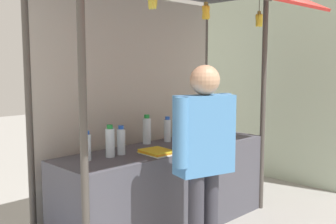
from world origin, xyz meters
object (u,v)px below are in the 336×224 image
(water_bottle_mid_left, at_px, (147,130))
(water_bottle_mid_right, at_px, (110,142))
(magazine_stack_front_right, at_px, (157,152))
(banana_bunch_leftmost, at_px, (152,0))
(water_bottle_back_right, at_px, (87,147))
(banana_bunch_inner_right, at_px, (259,20))
(vendor_person, at_px, (204,148))
(water_bottle_right, at_px, (121,141))
(banana_bunch_inner_left, at_px, (206,12))
(water_bottle_far_left, at_px, (167,130))
(magazine_stack_left, at_px, (215,136))

(water_bottle_mid_left, height_order, water_bottle_mid_right, water_bottle_mid_left)
(magazine_stack_front_right, bearing_deg, banana_bunch_leftmost, -138.07)
(water_bottle_back_right, relative_size, magazine_stack_front_right, 0.80)
(water_bottle_mid_left, height_order, banana_bunch_inner_right, banana_bunch_inner_right)
(vendor_person, bearing_deg, water_bottle_mid_left, 89.75)
(water_bottle_right, distance_m, banana_bunch_inner_left, 1.40)
(water_bottle_right, height_order, banana_bunch_inner_left, banana_bunch_inner_left)
(water_bottle_far_left, distance_m, magazine_stack_front_right, 0.61)
(water_bottle_mid_left, xyz_separation_m, banana_bunch_inner_left, (0.11, -0.69, 1.15))
(water_bottle_back_right, height_order, magazine_stack_left, water_bottle_back_right)
(banana_bunch_inner_left, bearing_deg, vendor_person, -140.07)
(banana_bunch_inner_left, xyz_separation_m, banana_bunch_leftmost, (-0.65, 0.00, 0.04))
(water_bottle_back_right, height_order, magazine_stack_front_right, water_bottle_back_right)
(magazine_stack_left, distance_m, banana_bunch_inner_left, 1.48)
(water_bottle_far_left, bearing_deg, magazine_stack_left, -23.95)
(banana_bunch_leftmost, bearing_deg, banana_bunch_inner_right, 0.05)
(water_bottle_mid_right, xyz_separation_m, vendor_person, (0.35, -0.80, 0.01))
(water_bottle_far_left, distance_m, banana_bunch_inner_left, 1.33)
(water_bottle_right, xyz_separation_m, vendor_person, (0.22, -0.81, 0.02))
(magazine_stack_front_right, bearing_deg, banana_bunch_inner_left, -36.77)
(water_bottle_far_left, xyz_separation_m, water_bottle_mid_right, (-0.86, -0.15, 0.01))
(water_bottle_far_left, distance_m, banana_bunch_inner_right, 1.51)
(vendor_person, bearing_deg, water_bottle_mid_right, 128.75)
(banana_bunch_inner_left, bearing_deg, water_bottle_mid_left, 98.65)
(water_bottle_right, height_order, banana_bunch_leftmost, banana_bunch_leftmost)
(magazine_stack_left, relative_size, banana_bunch_leftmost, 1.02)
(water_bottle_mid_right, bearing_deg, water_bottle_mid_left, 18.99)
(magazine_stack_left, relative_size, banana_bunch_inner_right, 0.87)
(water_bottle_right, distance_m, banana_bunch_leftmost, 1.30)
(magazine_stack_front_right, xyz_separation_m, banana_bunch_leftmost, (-0.30, -0.27, 1.31))
(magazine_stack_left, bearing_deg, water_bottle_far_left, 156.05)
(water_bottle_back_right, bearing_deg, water_bottle_mid_left, 12.05)
(water_bottle_far_left, bearing_deg, magazine_stack_front_right, -143.55)
(water_bottle_mid_left, distance_m, water_bottle_mid_right, 0.67)
(water_bottle_mid_right, height_order, vendor_person, vendor_person)
(water_bottle_back_right, xyz_separation_m, water_bottle_mid_right, (0.22, -0.04, 0.02))
(water_bottle_mid_right, bearing_deg, magazine_stack_left, -3.54)
(water_bottle_right, relative_size, water_bottle_far_left, 1.00)
(water_bottle_right, xyz_separation_m, magazine_stack_left, (1.25, -0.09, -0.11))
(magazine_stack_left, bearing_deg, banana_bunch_leftmost, -163.24)
(water_bottle_back_right, xyz_separation_m, banana_bunch_leftmost, (0.30, -0.51, 1.21))
(water_bottle_mid_right, height_order, magazine_stack_left, water_bottle_mid_right)
(water_bottle_mid_left, height_order, water_bottle_back_right, water_bottle_mid_left)
(water_bottle_mid_right, relative_size, banana_bunch_inner_left, 1.05)
(banana_bunch_inner_right, bearing_deg, water_bottle_right, 161.95)
(water_bottle_right, relative_size, magazine_stack_left, 1.07)
(water_bottle_back_right, relative_size, water_bottle_mid_right, 0.89)
(water_bottle_far_left, height_order, water_bottle_mid_right, water_bottle_mid_right)
(water_bottle_mid_right, bearing_deg, banana_bunch_leftmost, -80.13)
(water_bottle_mid_left, relative_size, magazine_stack_front_right, 0.95)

